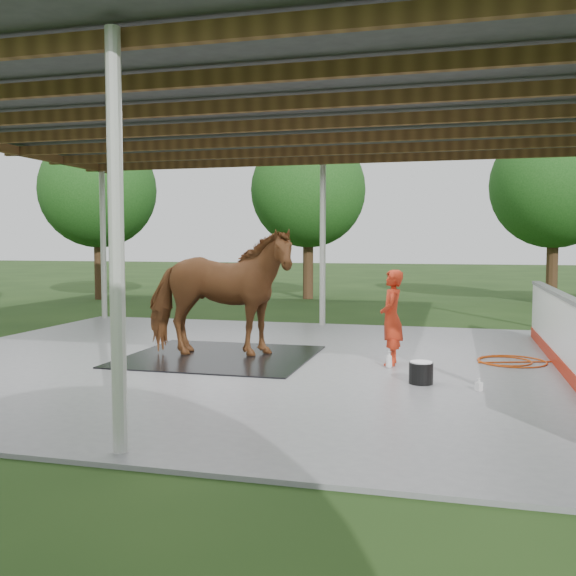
% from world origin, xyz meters
% --- Properties ---
extents(ground, '(100.00, 100.00, 0.00)m').
position_xyz_m(ground, '(0.00, 0.00, 0.00)').
color(ground, '#1E3814').
extents(concrete_slab, '(12.00, 10.00, 0.05)m').
position_xyz_m(concrete_slab, '(0.00, 0.00, 0.03)').
color(concrete_slab, slate).
rests_on(concrete_slab, ground).
extents(pavilion_structure, '(12.60, 10.60, 4.05)m').
position_xyz_m(pavilion_structure, '(0.00, -0.00, 3.97)').
color(pavilion_structure, beige).
rests_on(pavilion_structure, ground).
extents(dasher_board, '(0.16, 8.00, 1.15)m').
position_xyz_m(dasher_board, '(4.60, 0.00, 0.59)').
color(dasher_board, '#A8200E').
rests_on(dasher_board, concrete_slab).
extents(tree_belt, '(28.00, 28.00, 5.80)m').
position_xyz_m(tree_belt, '(0.30, 0.90, 3.79)').
color(tree_belt, '#382314').
rests_on(tree_belt, ground).
extents(rubber_mat, '(3.07, 2.87, 0.02)m').
position_xyz_m(rubber_mat, '(-0.85, 0.16, 0.06)').
color(rubber_mat, black).
rests_on(rubber_mat, concrete_slab).
extents(horse, '(2.70, 1.59, 2.14)m').
position_xyz_m(horse, '(-0.85, 0.16, 1.14)').
color(horse, brown).
rests_on(horse, rubber_mat).
extents(handler, '(0.40, 0.57, 1.51)m').
position_xyz_m(handler, '(2.03, 0.22, 0.80)').
color(handler, red).
rests_on(handler, concrete_slab).
extents(wash_bucket, '(0.33, 0.33, 0.31)m').
position_xyz_m(wash_bucket, '(2.55, -1.06, 0.21)').
color(wash_bucket, black).
rests_on(wash_bucket, concrete_slab).
extents(soap_bottle_a, '(0.14, 0.14, 0.26)m').
position_xyz_m(soap_bottle_a, '(2.02, -0.05, 0.18)').
color(soap_bottle_a, silver).
rests_on(soap_bottle_a, concrete_slab).
extents(soap_bottle_b, '(0.11, 0.11, 0.17)m').
position_xyz_m(soap_bottle_b, '(3.31, -1.31, 0.14)').
color(soap_bottle_b, '#338CD8').
rests_on(soap_bottle_b, concrete_slab).
extents(hose_coil, '(1.50, 1.09, 0.02)m').
position_xyz_m(hose_coil, '(3.87, 0.93, 0.06)').
color(hose_coil, '#C6460E').
rests_on(hose_coil, concrete_slab).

